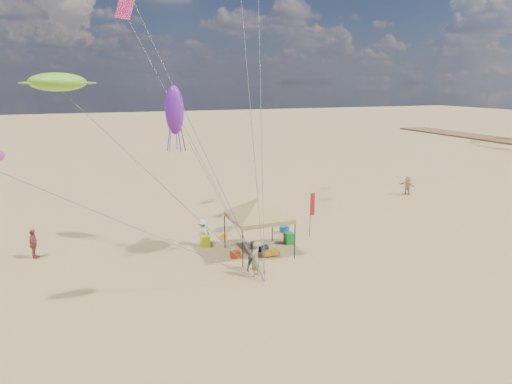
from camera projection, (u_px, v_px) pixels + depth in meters
The scene contains 19 objects.
ground at pixel (278, 285), 21.82m from camera, with size 280.00×280.00×0.00m, color tan.
canopy_tent at pixel (259, 200), 25.12m from camera, with size 6.24×6.24×3.85m.
feather_flag at pixel (312, 207), 28.33m from camera, with size 0.41×0.20×2.90m.
cooler_red at pixel (235, 255), 25.18m from camera, with size 0.54×0.38×0.38m, color #B7380E.
cooler_blue at pixel (284, 229), 29.55m from camera, with size 0.54×0.38×0.38m, color blue.
bag_navy at pixel (263, 249), 26.11m from camera, with size 0.36×0.36×0.60m, color #0D163D.
bag_orange at pixel (224, 235), 28.38m from camera, with size 0.36×0.36×0.60m, color #FFAB0E.
chair_green at pixel (289, 238), 27.37m from camera, with size 0.50×0.50×0.70m, color #188828.
chair_yellow at pixel (205, 241), 26.81m from camera, with size 0.50×0.50×0.70m, color #C2DA18.
crate_grey at pixel (276, 253), 25.52m from camera, with size 0.34×0.30×0.28m, color slate.
beach_cart at pixel (270, 253), 25.44m from camera, with size 0.90×0.50×0.24m, color orange.
person_near_a at pixel (255, 259), 22.64m from camera, with size 0.67×0.44×1.83m, color tan.
person_near_b at pixel (254, 256), 23.33m from camera, with size 0.79×0.62×1.63m, color #3A414F.
person_near_c at pixel (202, 232), 27.00m from camera, with size 1.05×0.60×1.62m, color silver.
person_far_a at pixel (33, 244), 24.95m from camera, with size 1.00×0.42×1.71m, color #98413A.
person_far_c at pixel (407, 186), 39.24m from camera, with size 1.54×0.49×1.66m, color tan.
turtle_kite at pixel (57, 82), 21.31m from camera, with size 2.66×2.13×0.89m, color #74CD26.
squid_kite at pixel (174, 110), 25.45m from camera, with size 1.08×1.08×2.80m, color #6A1DAA.
stunt_kite_pink at pixel (125, 8), 28.88m from camera, with size 1.38×0.05×1.38m, color #ED358C.
Camera 1 is at (-8.25, -18.38, 9.61)m, focal length 31.31 mm.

